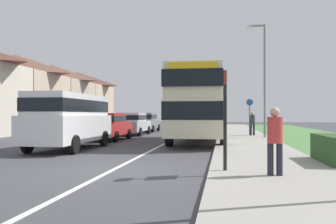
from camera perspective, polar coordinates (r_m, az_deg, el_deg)
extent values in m
plane|color=#424247|center=(9.88, -8.90, -9.14)|extent=(120.00, 120.00, 0.00)
cube|color=silver|center=(17.62, -0.97, -5.24)|extent=(0.14, 60.00, 0.01)
cube|color=#9E998E|center=(15.42, 13.38, -5.73)|extent=(3.20, 68.00, 0.12)
cube|color=beige|center=(19.36, 5.02, -0.89)|extent=(2.50, 9.51, 1.65)
cube|color=beige|center=(19.41, 5.02, 3.84)|extent=(2.45, 9.32, 1.55)
cube|color=black|center=(19.36, 5.02, 0.09)|extent=(2.52, 9.56, 0.76)
cube|color=black|center=(19.41, 5.02, 4.07)|extent=(2.52, 9.56, 0.72)
cube|color=gold|center=(14.78, 3.83, 7.08)|extent=(2.00, 0.08, 0.44)
cylinder|color=black|center=(22.42, 2.32, -2.92)|extent=(0.30, 1.00, 1.00)
cylinder|color=black|center=(22.28, 8.73, -2.93)|extent=(0.30, 1.00, 1.00)
cylinder|color=black|center=(16.92, 0.21, -3.77)|extent=(0.30, 1.00, 1.00)
cylinder|color=black|center=(16.73, 8.73, -3.80)|extent=(0.30, 1.00, 1.00)
cube|color=silver|center=(16.00, -15.30, -2.49)|extent=(1.95, 5.49, 1.10)
cube|color=silver|center=(15.99, -15.29, 1.08)|extent=(1.72, 5.05, 0.90)
cube|color=black|center=(15.99, -15.29, 0.92)|extent=(1.75, 5.10, 0.50)
cylinder|color=black|center=(17.97, -15.87, -4.00)|extent=(0.20, 0.72, 0.72)
cylinder|color=black|center=(17.26, -10.08, -4.16)|extent=(0.20, 0.72, 0.72)
cylinder|color=black|center=(14.95, -21.33, -4.73)|extent=(0.20, 0.72, 0.72)
cylinder|color=black|center=(14.09, -14.57, -5.02)|extent=(0.20, 0.72, 0.72)
cube|color=#B21E1E|center=(21.19, -9.39, -2.67)|extent=(1.73, 4.30, 0.70)
cube|color=#B21E1E|center=(20.97, -9.57, -0.96)|extent=(1.52, 2.37, 0.57)
cube|color=black|center=(20.97, -9.57, -1.04)|extent=(1.56, 2.39, 0.32)
cylinder|color=black|center=(22.74, -10.38, -3.38)|extent=(0.20, 0.60, 0.60)
cylinder|color=black|center=(22.24, -6.23, -3.45)|extent=(0.20, 0.60, 0.60)
cylinder|color=black|center=(20.24, -12.85, -3.76)|extent=(0.20, 0.60, 0.60)
cylinder|color=black|center=(19.68, -8.24, -3.86)|extent=(0.20, 0.60, 0.60)
cube|color=#B7B7BC|center=(26.10, -5.57, -2.21)|extent=(1.72, 4.58, 0.72)
cube|color=#B7B7BC|center=(25.87, -5.70, -0.78)|extent=(1.52, 2.52, 0.59)
cube|color=black|center=(25.87, -5.70, -0.85)|extent=(1.55, 2.55, 0.33)
cylinder|color=black|center=(27.70, -6.54, -2.84)|extent=(0.20, 0.60, 0.60)
cylinder|color=black|center=(27.31, -3.12, -2.88)|extent=(0.20, 0.60, 0.60)
cylinder|color=black|center=(24.98, -8.26, -3.11)|extent=(0.20, 0.60, 0.60)
cylinder|color=black|center=(24.54, -4.48, -3.16)|extent=(0.20, 0.60, 0.60)
cube|color=slate|center=(31.26, -3.58, -1.88)|extent=(1.84, 4.31, 0.73)
cube|color=slate|center=(31.04, -3.67, -0.67)|extent=(1.62, 2.37, 0.60)
cube|color=black|center=(31.04, -3.67, -0.73)|extent=(1.66, 2.40, 0.33)
cylinder|color=black|center=(32.78, -4.63, -2.45)|extent=(0.20, 0.60, 0.60)
cylinder|color=black|center=(32.41, -1.52, -2.47)|extent=(0.20, 0.60, 0.60)
cylinder|color=black|center=(30.18, -5.80, -2.63)|extent=(0.20, 0.60, 0.60)
cylinder|color=black|center=(29.78, -2.44, -2.66)|extent=(0.20, 0.60, 0.60)
cylinder|color=#23232D|center=(8.61, 15.89, -7.58)|extent=(0.14, 0.14, 0.85)
cylinder|color=#23232D|center=(8.64, 17.21, -7.56)|extent=(0.14, 0.14, 0.85)
cylinder|color=#BF3333|center=(8.56, 16.54, -2.75)|extent=(0.34, 0.34, 0.60)
sphere|color=tan|center=(8.55, 16.54, -0.01)|extent=(0.22, 0.22, 0.22)
cylinder|color=#23232D|center=(24.27, 12.96, -2.89)|extent=(0.14, 0.14, 0.85)
cylinder|color=#23232D|center=(24.29, 13.43, -2.89)|extent=(0.14, 0.14, 0.85)
cylinder|color=#333338|center=(24.26, 13.19, -1.18)|extent=(0.34, 0.34, 0.60)
sphere|color=tan|center=(24.26, 13.19, -0.21)|extent=(0.22, 0.22, 0.22)
cylinder|color=black|center=(9.05, 9.01, -1.68)|extent=(0.09, 0.09, 2.60)
cube|color=red|center=(9.09, 9.01, 5.27)|extent=(0.04, 0.44, 0.32)
cube|color=black|center=(9.07, 9.01, -0.10)|extent=(0.06, 0.52, 0.68)
cylinder|color=slate|center=(24.64, 12.78, -1.40)|extent=(0.08, 0.08, 2.10)
cylinder|color=blue|center=(24.65, 12.78, 1.51)|extent=(0.44, 0.03, 0.44)
cylinder|color=slate|center=(22.42, 15.03, 4.61)|extent=(0.12, 0.12, 6.88)
cube|color=slate|center=(22.91, 13.87, 13.10)|extent=(0.90, 0.10, 0.10)
cube|color=silver|center=(22.86, 12.71, 12.95)|extent=(0.36, 0.20, 0.14)
cube|color=#C1A88E|center=(33.76, -23.13, 1.33)|extent=(7.31, 6.59, 4.95)
pyramid|color=brown|center=(34.02, -23.12, 6.96)|extent=(7.31, 6.59, 1.72)
cube|color=tan|center=(39.63, -17.99, 1.08)|extent=(7.31, 6.59, 4.95)
pyramid|color=brown|center=(39.85, -17.98, 5.88)|extent=(7.31, 6.59, 1.72)
cube|color=#C1A88E|center=(45.74, -14.20, 0.89)|extent=(7.31, 6.59, 4.95)
pyramid|color=brown|center=(45.93, -14.19, 5.05)|extent=(7.31, 6.59, 1.72)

